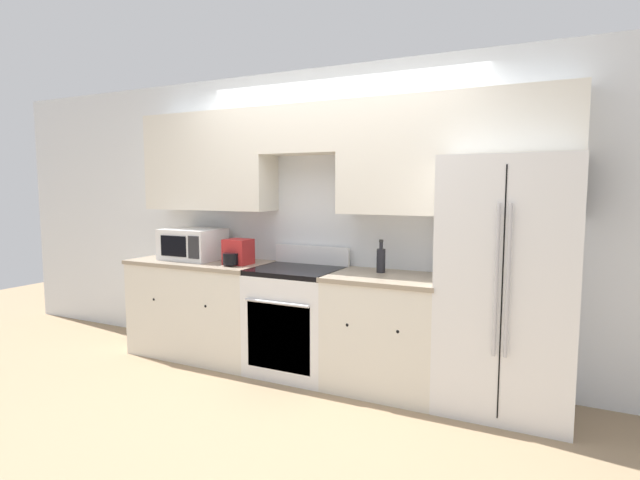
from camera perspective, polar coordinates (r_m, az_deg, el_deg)
name	(u,v)px	position (r m, az deg, el deg)	size (l,w,h in m)	color
ground_plane	(302,389)	(4.09, -2.02, -16.63)	(12.00, 12.00, 0.00)	#937A5B
wall_back	(335,192)	(4.28, 1.71, 5.54)	(8.00, 0.39, 2.60)	silver
lower_cabinets_left	(202,308)	(4.86, -13.33, -7.52)	(1.34, 0.64, 0.90)	silver
lower_cabinets_right	(386,332)	(3.99, 7.50, -10.40)	(0.89, 0.64, 0.90)	silver
oven_range	(297,320)	(4.30, -2.68, -9.09)	(0.72, 0.65, 1.06)	white
refrigerator	(508,285)	(3.75, 20.69, -4.81)	(0.89, 0.74, 1.79)	white
microwave	(193,244)	(4.86, -14.32, -0.45)	(0.53, 0.42, 0.29)	white
bottle	(381,260)	(4.01, 6.98, -2.23)	(0.07, 0.07, 0.27)	black
electric_kettle	(237,253)	(4.45, -9.46, -1.46)	(0.22, 0.28, 0.22)	#B22323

